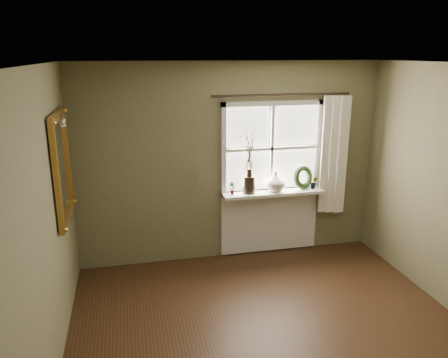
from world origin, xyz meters
TOP-DOWN VIEW (x-y plane):
  - ceiling at (0.00, 0.00)m, footprint 4.50×4.50m
  - wall_back at (0.00, 2.30)m, footprint 4.00×0.10m
  - wall_left at (-2.05, 0.00)m, footprint 0.10×4.50m
  - window_frame at (0.55, 2.23)m, footprint 1.36×0.06m
  - window_sill at (0.55, 2.12)m, footprint 1.36×0.26m
  - window_apron at (0.55, 2.23)m, footprint 1.36×0.04m
  - dark_jug at (0.22, 2.12)m, footprint 0.18×0.18m
  - cream_vase at (0.58, 2.12)m, footprint 0.33×0.33m
  - wreath at (0.98, 2.16)m, footprint 0.35×0.25m
  - potted_plant_left at (-0.01, 2.12)m, footprint 0.09×0.07m
  - potted_plant_right at (1.13, 2.12)m, footprint 0.11×0.10m
  - curtain at (1.39, 2.13)m, footprint 0.36×0.12m
  - curtain_rod at (0.65, 2.17)m, footprint 1.84×0.03m
  - gilt_mirror at (-1.96, 1.44)m, footprint 0.10×0.94m

SIDE VIEW (x-z plane):
  - window_apron at x=0.55m, z-range 0.02..0.90m
  - window_sill at x=0.55m, z-range 0.88..0.92m
  - potted_plant_right at x=1.13m, z-range 0.92..1.08m
  - potted_plant_left at x=-0.01m, z-range 0.92..1.09m
  - dark_jug at x=0.22m, z-range 0.92..1.15m
  - wreath at x=0.98m, z-range 0.88..1.21m
  - cream_vase at x=0.58m, z-range 0.92..1.19m
  - wall_back at x=0.00m, z-range 0.00..2.60m
  - wall_left at x=-2.05m, z-range 0.00..2.60m
  - curtain at x=1.39m, z-range 0.57..2.16m
  - window_frame at x=0.55m, z-range 0.86..2.10m
  - gilt_mirror at x=-1.96m, z-range 1.02..2.14m
  - curtain_rod at x=0.65m, z-range 2.16..2.20m
  - ceiling at x=0.00m, z-range 2.60..2.60m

